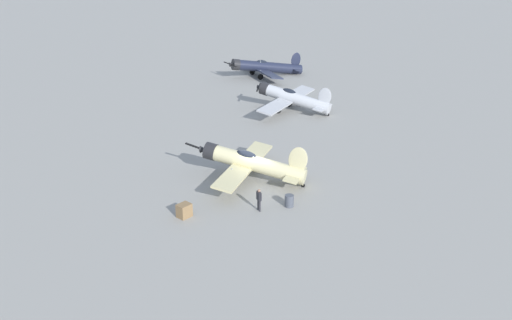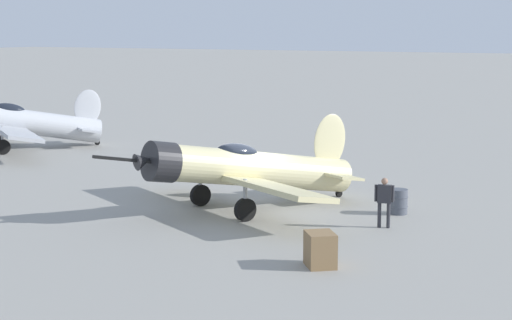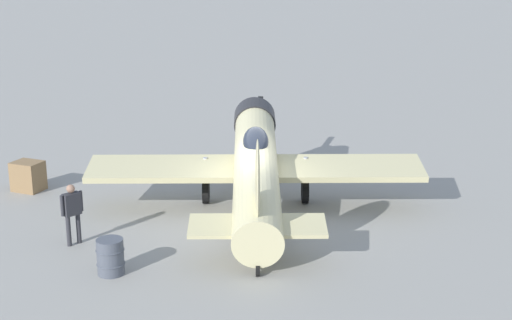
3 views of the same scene
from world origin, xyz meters
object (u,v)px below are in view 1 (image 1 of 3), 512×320
Objects in this scene: airplane_mid_apron at (292,98)px; airplane_far_line at (265,67)px; airplane_foreground at (251,163)px; ground_crew_mechanic at (259,198)px; fuel_drum at (289,201)px; equipment_crate at (184,211)px.

airplane_mid_apron reaches higher than airplane_far_line.
airplane_far_line is (7.60, 36.23, -0.15)m from airplane_foreground.
ground_crew_mechanic is (-0.21, -5.39, -0.50)m from airplane_foreground.
airplane_foreground reaches higher than ground_crew_mechanic.
ground_crew_mechanic reaches higher than fuel_drum.
fuel_drum is (7.55, 0.41, -0.04)m from equipment_crate.
airplane_far_line is 14.12× the size of fuel_drum.
equipment_crate is (-5.50, -5.50, -1.03)m from airplane_foreground.
fuel_drum is at bearing 171.81° from ground_crew_mechanic.
equipment_crate is 1.33× the size of fuel_drum.
fuel_drum is at bearing 70.42° from airplane_far_line.
airplane_mid_apron is at bearing -84.47° from airplane_foreground.
fuel_drum is (2.05, -5.09, -1.07)m from airplane_foreground.
equipment_crate is at bearing -176.90° from fuel_drum.
airplane_far_line is 41.70m from fuel_drum.
airplane_mid_apron is 0.87× the size of airplane_far_line.
airplane_far_line is at bearing 72.57° from equipment_crate.
airplane_mid_apron is 17.65m from airplane_far_line.
airplane_mid_apron is 9.18× the size of equipment_crate.
fuel_drum is at bearing 139.61° from airplane_foreground.
airplane_far_line is at bearing -116.41° from ground_crew_mechanic.
airplane_foreground is 0.77× the size of airplane_far_line.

